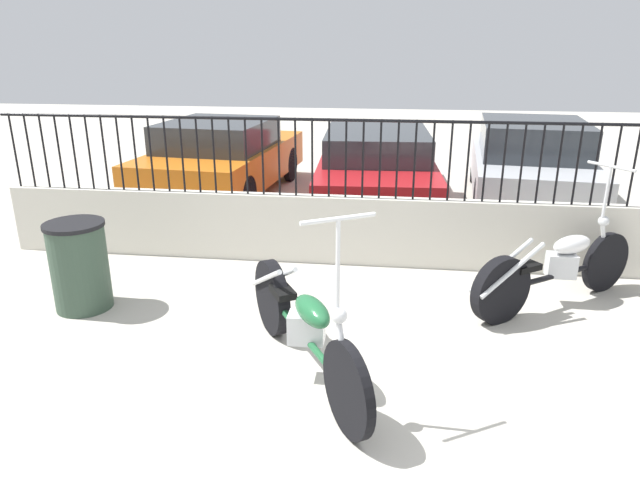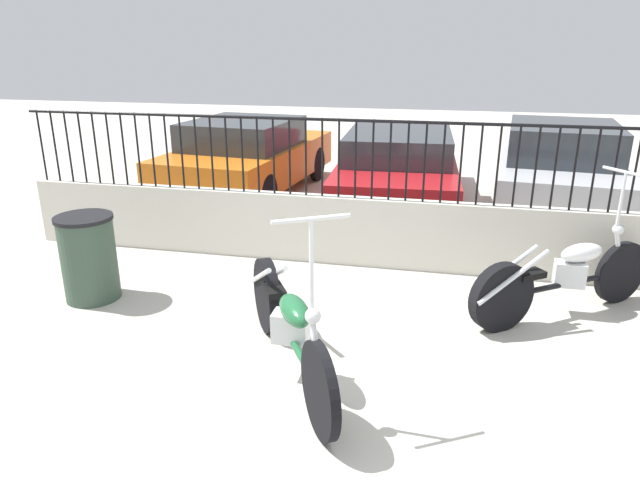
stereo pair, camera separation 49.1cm
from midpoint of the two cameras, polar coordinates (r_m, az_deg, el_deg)
The scene contains 9 objects.
ground_plane at distance 4.22m, azimuth 2.30°, elevation -17.84°, with size 40.00×40.00×0.00m, color #B7B2A5.
low_wall at distance 6.78m, azimuth 7.13°, elevation 0.76°, with size 8.79×0.18×0.82m.
fence_railing at distance 6.54m, azimuth 7.50°, elevation 9.15°, with size 8.79×0.04×0.91m.
motorcycle_green at distance 4.63m, azimuth -0.42°, elevation -8.11°, with size 1.26×2.02×1.51m.
motorcycle_black at distance 5.99m, azimuth 24.80°, elevation -3.58°, with size 1.83×1.38×1.40m.
trash_bin at distance 6.20m, azimuth -20.06°, elevation -1.70°, with size 0.58×0.58×0.89m.
car_orange at distance 10.09m, azimuth -5.84°, elevation 8.37°, with size 2.17×4.10×1.30m.
car_red at distance 9.35m, azimuth 9.37°, elevation 7.23°, with size 1.96×4.65×1.24m.
car_silver at distance 9.93m, azimuth 24.10°, elevation 6.75°, with size 2.16×4.30×1.36m.
Camera 2 is at (0.82, -3.27, 2.54)m, focal length 32.00 mm.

